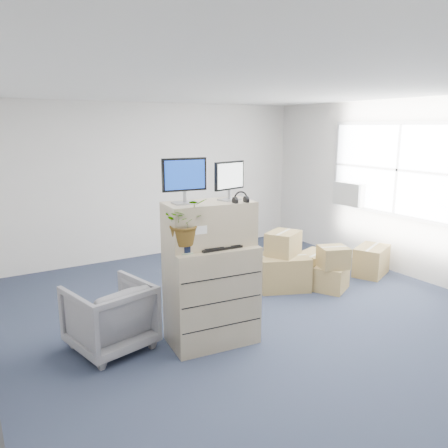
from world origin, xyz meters
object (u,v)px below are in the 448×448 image
Objects in this scene: water_bottle at (213,230)px; keyboard at (219,247)px; monitor_left at (185,178)px; potted_plant at (184,228)px; monitor_right at (230,179)px; filing_cabinet_lower at (211,294)px; office_chair at (110,313)px.

keyboard is at bearing -99.34° from water_bottle.
monitor_left reaches higher than potted_plant.
monitor_left is 1.14× the size of monitor_right.
potted_plant is at bearing -114.30° from monitor_left.
filing_cabinet_lower is 1.37× the size of office_chair.
monitor_right is 1.41× the size of water_bottle.
water_bottle is 0.55× the size of potted_plant.
potted_plant reaches higher than filing_cabinet_lower.
monitor_left is 1.60× the size of water_bottle.
monitor_right is at bearing 9.96° from potted_plant.
monitor_left is 0.52m from monitor_right.
monitor_left is 0.88× the size of potted_plant.
keyboard is 0.24m from water_bottle.
filing_cabinet_lower is 1.33m from monitor_left.
water_bottle reaches higher than office_chair.
monitor_right is at bearing 13.51° from filing_cabinet_lower.
potted_plant is (-0.61, -0.11, -0.45)m from monitor_right.
monitor_right is 0.77× the size of potted_plant.
potted_plant is (-0.09, -0.17, -0.48)m from monitor_left.
filing_cabinet_lower is 0.58m from keyboard.
potted_plant reaches higher than keyboard.
monitor_left is at bearing 146.41° from keyboard.
filing_cabinet_lower is 0.89m from potted_plant.
filing_cabinet_lower is at bearing 11.61° from potted_plant.
monitor_left is 0.59× the size of office_chair.
monitor_right is 1.95m from office_chair.
filing_cabinet_lower is 2.30× the size of monitor_left.
keyboard is 1.39m from office_chair.
filing_cabinet_lower is 2.38× the size of keyboard.
office_chair is (-0.77, 0.33, -1.45)m from monitor_left.
monitor_left is at bearing 166.09° from filing_cabinet_lower.
potted_plant reaches higher than water_bottle.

